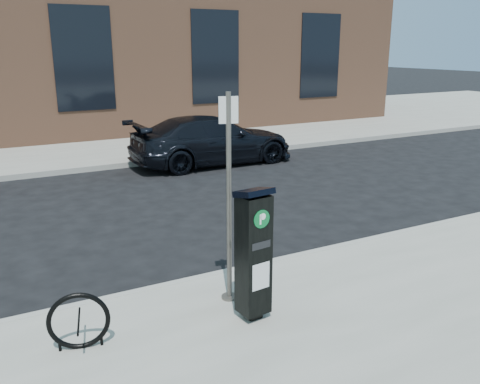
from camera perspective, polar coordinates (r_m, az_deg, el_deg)
ground at (r=8.13m, az=2.14°, el=-8.90°), size 120.00×120.00×0.00m
sidewalk_far at (r=20.96m, az=-17.62°, el=6.13°), size 60.00×12.00×0.15m
curb_near at (r=8.08m, az=2.22°, el=-8.47°), size 60.00×0.12×0.16m
curb_far at (r=15.22m, az=-13.26°, el=2.92°), size 60.00×0.12×0.16m
building at (r=23.65m, az=-19.95°, el=16.92°), size 28.00×10.05×8.25m
parking_kiosk at (r=6.19m, az=1.52°, el=-6.82°), size 0.42×0.38×1.70m
sign_pole at (r=6.49m, az=-1.25°, el=-1.07°), size 0.24×0.22×2.75m
bike_rack at (r=6.09m, az=-17.65°, el=-13.67°), size 0.68×0.21×0.69m
car_dark at (r=15.27m, az=-3.12°, el=5.85°), size 4.99×2.08×1.44m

